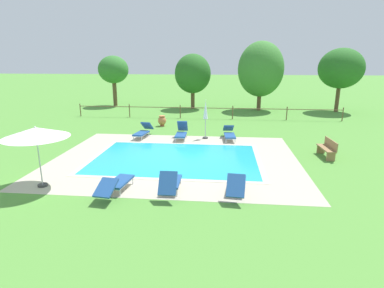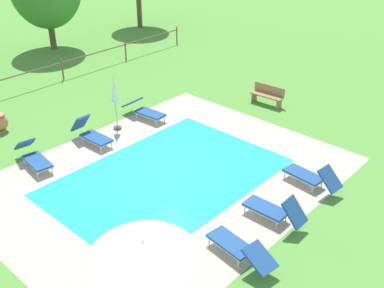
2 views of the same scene
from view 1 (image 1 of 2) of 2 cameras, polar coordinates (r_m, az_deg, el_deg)
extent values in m
plane|color=#518E38|center=(15.02, -3.01, -2.64)|extent=(160.00, 160.00, 0.00)
cube|color=#B2A893|center=(15.02, -3.01, -2.62)|extent=(11.54, 9.09, 0.01)
cube|color=#23A8C1|center=(15.02, -3.01, -2.62)|extent=(7.65, 5.20, 0.01)
cube|color=#C0B59F|center=(17.60, -1.67, 0.11)|extent=(8.13, 0.24, 0.01)
cube|color=#C0B59F|center=(12.50, -4.90, -6.42)|extent=(8.13, 0.24, 0.01)
cube|color=#C0B59F|center=(14.95, 12.12, -3.02)|extent=(0.24, 5.20, 0.01)
cube|color=#C0B59F|center=(16.08, -17.04, -2.06)|extent=(0.24, 5.20, 0.01)
cube|color=navy|center=(18.91, -9.25, 1.95)|extent=(0.78, 1.37, 0.07)
cube|color=navy|center=(19.74, -8.17, 3.32)|extent=(0.69, 0.78, 0.57)
cube|color=silver|center=(18.93, -9.24, 1.79)|extent=(0.74, 1.34, 0.04)
cylinder|color=silver|center=(18.36, -9.16, 0.99)|extent=(0.04, 0.04, 0.28)
cylinder|color=silver|center=(18.57, -10.61, 1.08)|extent=(0.04, 0.04, 0.28)
cylinder|color=silver|center=(19.35, -7.89, 1.78)|extent=(0.04, 0.04, 0.28)
cylinder|color=silver|center=(19.55, -9.29, 1.86)|extent=(0.04, 0.04, 0.28)
cube|color=navy|center=(11.46, -3.69, -6.83)|extent=(0.63, 1.31, 0.07)
cube|color=navy|center=(10.49, -4.45, -7.14)|extent=(0.61, 0.62, 0.68)
cube|color=silver|center=(11.48, -3.69, -7.08)|extent=(0.60, 1.29, 0.04)
cylinder|color=silver|center=(12.06, -4.51, -6.57)|extent=(0.04, 0.04, 0.28)
cylinder|color=silver|center=(12.00, -2.09, -6.65)|extent=(0.04, 0.04, 0.28)
cylinder|color=silver|center=(11.06, -5.41, -8.69)|extent=(0.04, 0.04, 0.28)
cylinder|color=silver|center=(10.99, -2.76, -8.80)|extent=(0.04, 0.04, 0.28)
cube|color=navy|center=(18.33, -2.03, 1.71)|extent=(0.63, 1.31, 0.07)
cube|color=navy|center=(19.14, -1.73, 3.32)|extent=(0.61, 0.59, 0.70)
cube|color=silver|center=(18.34, -2.02, 1.55)|extent=(0.60, 1.29, 0.04)
cylinder|color=silver|center=(17.81, -1.40, 0.73)|extent=(0.04, 0.04, 0.28)
cylinder|color=silver|center=(17.87, -3.03, 0.77)|extent=(0.04, 0.04, 0.28)
cylinder|color=silver|center=(18.88, -1.07, 1.58)|extent=(0.04, 0.04, 0.28)
cylinder|color=silver|center=(18.93, -2.60, 1.61)|extent=(0.04, 0.04, 0.28)
cube|color=navy|center=(11.74, -13.01, -6.64)|extent=(0.76, 1.36, 0.07)
cube|color=navy|center=(10.83, -15.43, -7.67)|extent=(0.69, 0.86, 0.43)
cube|color=silver|center=(11.76, -12.99, -6.89)|extent=(0.73, 1.34, 0.04)
cylinder|color=silver|center=(12.37, -12.92, -6.35)|extent=(0.04, 0.04, 0.28)
cylinder|color=silver|center=(12.17, -10.74, -6.60)|extent=(0.04, 0.04, 0.28)
cylinder|color=silver|center=(11.47, -15.31, -8.29)|extent=(0.04, 0.04, 0.28)
cylinder|color=silver|center=(11.25, -12.99, -8.61)|extent=(0.04, 0.04, 0.28)
cube|color=navy|center=(18.26, 6.89, 1.56)|extent=(0.70, 1.34, 0.07)
cube|color=navy|center=(19.19, 6.64, 2.91)|extent=(0.66, 0.80, 0.49)
cube|color=silver|center=(18.27, 6.89, 1.39)|extent=(0.66, 1.31, 0.04)
cylinder|color=silver|center=(17.80, 7.86, 0.58)|extent=(0.04, 0.04, 0.28)
cylinder|color=silver|center=(17.75, 6.22, 0.59)|extent=(0.04, 0.04, 0.28)
cylinder|color=silver|center=(18.86, 7.50, 1.44)|extent=(0.04, 0.04, 0.28)
cylinder|color=silver|center=(18.81, 5.95, 1.45)|extent=(0.04, 0.04, 0.28)
cube|color=navy|center=(11.45, 8.21, -6.98)|extent=(0.72, 1.35, 0.07)
cube|color=navy|center=(10.45, 7.99, -7.51)|extent=(0.66, 0.72, 0.62)
cube|color=silver|center=(11.47, 8.20, -7.23)|extent=(0.68, 1.32, 0.04)
cylinder|color=silver|center=(12.03, 7.10, -6.69)|extent=(0.04, 0.04, 0.28)
cylinder|color=silver|center=(12.02, 9.54, -6.83)|extent=(0.04, 0.04, 0.28)
cylinder|color=silver|center=(11.02, 6.68, -8.82)|extent=(0.04, 0.04, 0.28)
cylinder|color=silver|center=(11.00, 9.36, -8.97)|extent=(0.04, 0.04, 0.28)
cylinder|color=#383838|center=(13.08, -25.55, -6.78)|extent=(0.36, 0.36, 0.08)
cylinder|color=#B2B5B7|center=(12.75, -26.10, -2.27)|extent=(0.04, 0.04, 2.24)
cone|color=white|center=(12.52, -26.61, 1.90)|extent=(2.34, 2.34, 0.37)
sphere|color=white|center=(12.48, -26.72, 2.78)|extent=(0.06, 0.06, 0.06)
cylinder|color=#383838|center=(18.73, 2.44, 1.15)|extent=(0.32, 0.32, 0.08)
cylinder|color=#B2B5B7|center=(18.61, 2.45, 2.81)|extent=(0.04, 0.04, 1.20)
cone|color=white|center=(18.39, 2.50, 6.29)|extent=(0.28, 0.28, 1.09)
sphere|color=white|center=(18.31, 2.52, 8.04)|extent=(0.05, 0.05, 0.05)
cube|color=#937047|center=(16.41, 23.26, -0.73)|extent=(0.53, 1.52, 0.06)
cube|color=#937047|center=(16.43, 24.00, 0.04)|extent=(0.14, 1.50, 0.40)
cube|color=#937047|center=(15.91, 23.97, -2.18)|extent=(0.40, 0.08, 0.41)
cube|color=#937047|center=(17.05, 22.44, -0.90)|extent=(0.40, 0.08, 0.41)
cylinder|color=#C67547|center=(22.26, -5.45, 3.37)|extent=(0.31, 0.31, 0.08)
ellipsoid|color=#C67547|center=(22.19, -5.47, 4.27)|extent=(0.57, 0.57, 0.63)
cylinder|color=#C67547|center=(22.13, -5.49, 5.08)|extent=(0.43, 0.43, 0.06)
cylinder|color=brown|center=(27.48, -19.68, 5.86)|extent=(0.08, 0.08, 1.05)
cylinder|color=brown|center=(25.99, -11.32, 5.96)|extent=(0.08, 0.08, 1.05)
cylinder|color=brown|center=(25.09, -2.16, 5.92)|extent=(0.08, 0.08, 1.05)
cylinder|color=brown|center=(24.87, 7.42, 5.71)|extent=(0.08, 0.08, 1.05)
cylinder|color=brown|center=(25.33, 16.89, 5.36)|extent=(0.08, 0.08, 1.05)
cylinder|color=brown|center=(26.45, 25.78, 4.89)|extent=(0.08, 0.08, 1.05)
cube|color=brown|center=(24.84, 2.62, 6.58)|extent=(20.77, 0.05, 0.05)
cylinder|color=brown|center=(32.66, -13.88, 9.03)|extent=(0.39, 0.39, 2.57)
ellipsoid|color=#33752D|center=(32.50, -14.14, 13.03)|extent=(2.94, 2.94, 2.66)
cylinder|color=brown|center=(29.62, 12.11, 7.84)|extent=(0.36, 0.36, 1.87)
ellipsoid|color=#3D7F33|center=(29.41, 12.42, 13.18)|extent=(4.07, 4.07, 4.87)
cylinder|color=brown|center=(29.99, 0.14, 8.30)|extent=(0.36, 0.36, 1.90)
ellipsoid|color=#286623|center=(29.79, 0.14, 12.70)|extent=(3.35, 3.35, 3.60)
cylinder|color=brown|center=(30.98, 24.98, 7.66)|extent=(0.34, 0.34, 2.49)
ellipsoid|color=#286623|center=(30.81, 25.52, 12.33)|extent=(3.81, 3.81, 3.45)
camera|label=2|loc=(12.89, -67.39, 24.23)|focal=43.57mm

